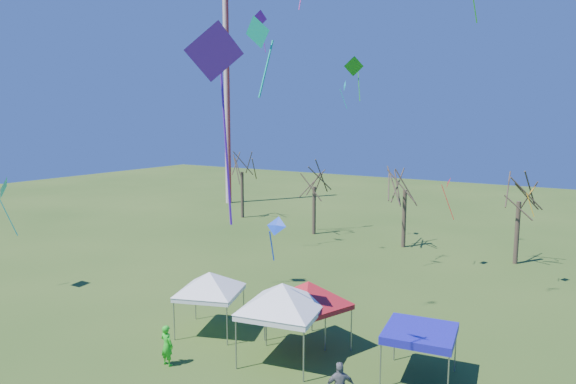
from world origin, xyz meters
name	(u,v)px	position (x,y,z in m)	size (l,w,h in m)	color
radio_mast	(227,99)	(-28.00, 34.00, 12.50)	(0.70, 0.70, 25.00)	silver
tree_0	(242,155)	(-20.85, 27.38, 6.49)	(3.83, 3.83, 8.44)	#3D2D21
tree_1	(314,170)	(-10.77, 24.65, 5.79)	(3.42, 3.42, 7.54)	#3D2D21
tree_2	(406,169)	(-2.37, 24.38, 6.29)	(3.71, 3.71, 8.18)	#3D2D21
tree_3	(520,179)	(6.03, 24.04, 6.08)	(3.59, 3.59, 7.91)	#3D2D21
tent_white_west	(209,276)	(-4.60, 3.44, 2.78)	(3.67, 3.67, 3.45)	gray
tent_white_mid	(282,289)	(-0.06, 2.84, 3.17)	(4.36, 4.36, 3.92)	gray
tent_red	(309,286)	(0.34, 4.37, 2.92)	(3.85, 3.85, 3.62)	gray
tent_blue	(420,333)	(5.44, 4.28, 1.93)	(3.03, 3.03, 2.10)	gray
person_green	(167,345)	(-3.87, -0.16, 0.87)	(0.64, 0.42, 1.75)	#21D021
kite_22	(448,184)	(2.13, 20.03, 5.89)	(0.93, 1.02, 3.03)	red
kite_13	(344,87)	(-7.24, 23.12, 12.78)	(0.78, 0.86, 2.25)	#0CB3B6
kite_14	(3,188)	(-18.32, 1.39, 6.28)	(1.39, 1.37, 3.65)	#0CBBAB
kite_2	(260,19)	(-13.94, 20.98, 18.33)	(0.89, 1.36, 3.40)	purple
kite_5	(214,54)	(3.94, -6.00, 11.62)	(1.25, 1.48, 4.36)	#5F1AB6
kite_19	(531,192)	(7.38, 18.73, 5.93)	(0.55, 0.77, 1.95)	orange
kite_27	(259,33)	(2.16, -1.86, 12.76)	(1.02, 0.64, 2.41)	#0BB297
kite_1	(276,227)	(0.06, 2.20, 5.96)	(0.92, 0.66, 1.88)	blue
kite_11	(354,66)	(-3.29, 16.42, 13.59)	(1.30, 1.11, 2.90)	#1D9D18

